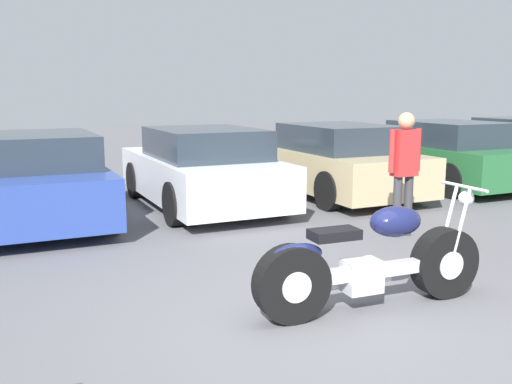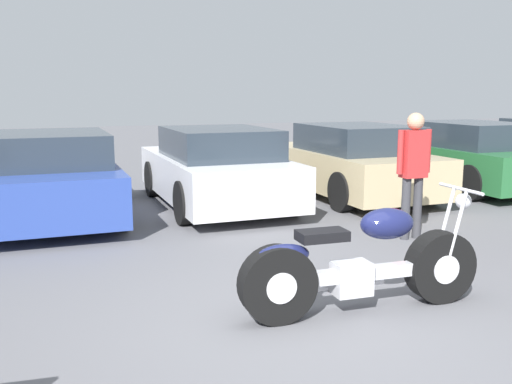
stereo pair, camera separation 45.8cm
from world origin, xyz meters
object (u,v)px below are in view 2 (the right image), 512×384
at_px(motorcycle, 361,265).
at_px(parked_car_green, 465,156).
at_px(person_standing, 414,165).
at_px(parked_car_champagne, 351,162).
at_px(parked_car_white, 216,169).
at_px(parked_car_blue, 52,177).

bearing_deg(motorcycle, parked_car_green, 42.80).
xyz_separation_m(parked_car_green, person_standing, (-3.58, -3.14, 0.36)).
bearing_deg(parked_car_green, person_standing, -138.75).
bearing_deg(parked_car_green, parked_car_champagne, 179.93).
distance_m(parked_car_white, parked_car_green, 5.42).
height_order(parked_car_champagne, parked_car_green, same).
relative_size(motorcycle, parked_car_green, 0.57).
height_order(parked_car_green, person_standing, person_standing).
relative_size(parked_car_champagne, parked_car_green, 1.00).
bearing_deg(person_standing, parked_car_green, 41.25).
distance_m(parked_car_white, person_standing, 3.66).
distance_m(parked_car_champagne, person_standing, 3.29).
bearing_deg(motorcycle, parked_car_blue, 116.04).
xyz_separation_m(parked_car_champagne, parked_car_green, (2.71, -0.00, 0.00)).
bearing_deg(parked_car_white, person_standing, -59.71).
bearing_deg(parked_car_blue, parked_car_green, 0.32).
relative_size(motorcycle, person_standing, 1.37).
bearing_deg(parked_car_champagne, parked_car_blue, -179.48).
xyz_separation_m(parked_car_white, parked_car_champagne, (2.71, 0.01, 0.00)).
distance_m(parked_car_white, parked_car_champagne, 2.71).
xyz_separation_m(motorcycle, parked_car_blue, (-2.52, 5.15, 0.22)).
relative_size(parked_car_white, parked_car_champagne, 1.00).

